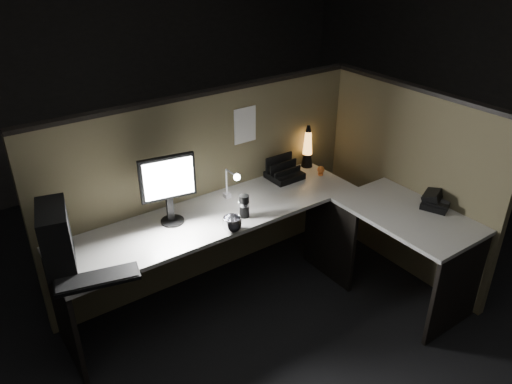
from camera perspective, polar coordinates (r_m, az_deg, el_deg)
floor at (r=3.71m, az=2.72°, el=-15.55°), size 6.00×6.00×0.00m
room_shell at (r=2.84m, az=3.46°, el=8.82°), size 6.00×6.00×6.00m
partition_back at (r=3.90m, az=-5.42°, el=0.38°), size 2.66×0.06×1.50m
partition_right at (r=4.14m, az=16.81°, el=0.96°), size 0.06×1.66×1.50m
desk at (r=3.58m, az=2.72°, el=-5.36°), size 2.60×1.60×0.73m
pc_tower at (r=3.20m, az=-21.89°, el=-4.83°), size 0.25×0.40×0.39m
monitor at (r=3.41m, az=-10.00°, el=0.99°), size 0.38×0.16×0.49m
keyboard at (r=3.09m, az=-17.67°, el=-9.47°), size 0.51×0.27×0.02m
mouse at (r=3.52m, az=-2.78°, el=-2.85°), size 0.10×0.07×0.04m
clip_lamp at (r=3.68m, az=-2.78°, el=0.97°), size 0.05×0.20×0.25m
organizer at (r=4.08m, az=3.20°, el=2.22°), size 0.26×0.23×0.20m
lava_lamp at (r=4.26m, az=5.91°, el=4.84°), size 0.10×0.10×0.37m
travel_mug at (r=3.51m, az=-1.35°, el=-1.62°), size 0.07×0.07×0.17m
steel_mug at (r=3.37m, az=-2.74°, el=-3.69°), size 0.15×0.15×0.11m
figurine at (r=4.15m, az=7.43°, el=2.57°), size 0.06×0.06×0.06m
pinned_paper at (r=3.84m, az=-1.26°, el=7.64°), size 0.20×0.00×0.28m
desk_phone at (r=3.89m, az=19.77°, el=-0.89°), size 0.27×0.26×0.13m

